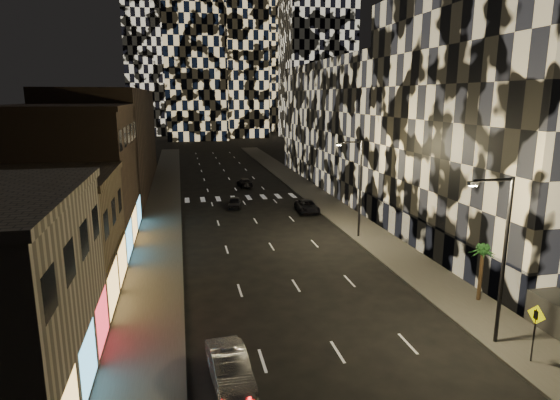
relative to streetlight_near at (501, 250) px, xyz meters
name	(u,v)px	position (x,y,z in m)	size (l,w,h in m)	color
sidewalk_left	(163,201)	(-18.35, 40.00, -5.28)	(4.00, 120.00, 0.15)	#47443F
sidewalk_right	(314,194)	(1.65, 40.00, -5.28)	(4.00, 120.00, 0.15)	#47443F
curb_left	(180,200)	(-16.25, 40.00, -5.28)	(0.20, 120.00, 0.15)	#4C4C47
curb_right	(299,195)	(-0.45, 40.00, -5.28)	(0.20, 120.00, 0.15)	#4C4C47
retail_tan	(33,243)	(-25.35, 11.00, -1.35)	(10.00, 10.00, 8.00)	brown
retail_brown	(72,179)	(-25.35, 23.50, 0.65)	(10.00, 15.00, 12.00)	#473628
retail_filler_left	(112,140)	(-25.35, 50.00, 1.65)	(10.00, 40.00, 14.00)	#473628
midrise_right	(516,122)	(11.65, 14.50, 5.65)	(16.00, 25.00, 22.00)	#232326
midrise_base	(424,236)	(3.95, 14.50, -3.85)	(0.60, 25.00, 3.00)	#383838
midrise_filler_right	(366,124)	(11.65, 47.00, 3.65)	(16.00, 40.00, 18.00)	#232326
streetlight_near	(501,250)	(0.00, 0.00, 0.00)	(2.55, 0.25, 9.00)	black
streetlight_far	(358,182)	(0.00, 20.00, 0.00)	(2.55, 0.25, 9.00)	black
car_silver_parked	(230,368)	(-14.15, -0.52, -4.57)	(1.65, 4.72, 1.56)	gray
car_dark_midlane	(234,203)	(-9.85, 34.57, -4.72)	(1.50, 3.73, 1.27)	black
car_dark_oncoming	(245,183)	(-6.78, 47.59, -4.74)	(1.73, 4.25, 1.23)	black
car_dark_rightlane	(307,206)	(-1.89, 30.56, -4.67)	(2.26, 4.91, 1.36)	black
ped_sign	(535,323)	(0.73, -2.07, -3.13)	(0.21, 0.99, 3.00)	black
palm_tree	(483,254)	(2.62, 4.93, -2.09)	(1.92, 1.91, 3.77)	#47331E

